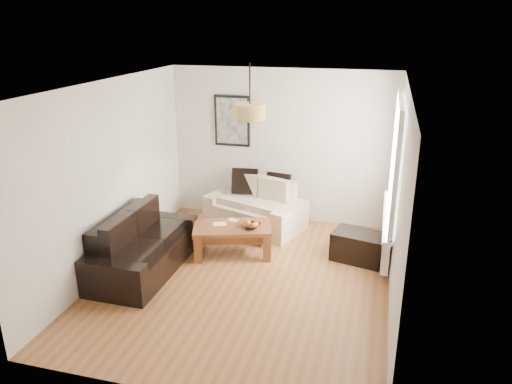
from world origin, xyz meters
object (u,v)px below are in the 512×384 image
(coffee_table, at_px, (232,240))
(sofa_leather, at_px, (143,244))
(loveseat_cream, at_px, (255,204))
(ottoman, at_px, (359,246))

(coffee_table, bearing_deg, sofa_leather, -143.65)
(loveseat_cream, distance_m, ottoman, 1.96)
(loveseat_cream, bearing_deg, ottoman, -4.54)
(ottoman, bearing_deg, loveseat_cream, 155.73)
(loveseat_cream, height_order, sofa_leather, loveseat_cream)
(sofa_leather, bearing_deg, coffee_table, -53.07)
(coffee_table, bearing_deg, loveseat_cream, 87.36)
(ottoman, bearing_deg, sofa_leather, -159.36)
(coffee_table, distance_m, ottoman, 1.86)
(coffee_table, bearing_deg, ottoman, 9.68)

